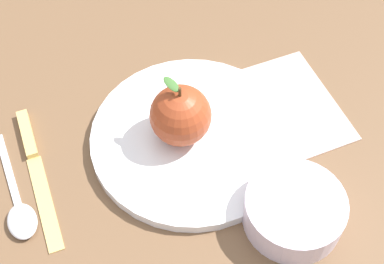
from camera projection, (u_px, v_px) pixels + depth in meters
ground_plane at (155, 151)px, 0.70m from camera, size 2.40×2.40×0.00m
dinner_plate at (192, 137)px, 0.70m from camera, size 0.26×0.26×0.01m
apple at (181, 115)px, 0.67m from camera, size 0.08×0.08×0.09m
side_bowl at (295, 209)px, 0.63m from camera, size 0.12×0.12×0.04m
knife at (35, 164)px, 0.69m from camera, size 0.19×0.11×0.01m
spoon at (19, 210)px, 0.65m from camera, size 0.15×0.09×0.01m
linen_napkin at (283, 108)px, 0.74m from camera, size 0.21×0.20×0.00m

